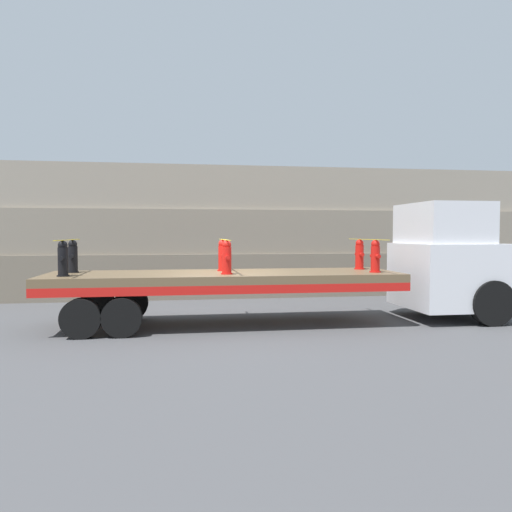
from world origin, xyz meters
name	(u,v)px	position (x,y,z in m)	size (l,w,h in m)	color
ground_plane	(225,325)	(0.00, 0.00, 0.00)	(120.00, 120.00, 0.00)	#474749
rock_cliff	(208,232)	(0.00, 6.50, 2.34)	(60.00, 3.30, 4.68)	#706656
truck_cab	(452,262)	(6.09, 0.00, 1.51)	(2.50, 2.64, 3.07)	silver
flatbed_trailer	(206,282)	(-0.47, 0.00, 1.07)	(8.63, 2.58, 1.31)	brown
fire_hydrant_black_near_0	(63,259)	(-3.71, -0.55, 1.70)	(0.28, 0.48, 0.81)	black
fire_hydrant_black_far_0	(73,257)	(-3.71, 0.55, 1.70)	(0.28, 0.48, 0.81)	black
fire_hydrant_red_near_1	(227,258)	(0.00, -0.55, 1.70)	(0.28, 0.48, 0.81)	red
fire_hydrant_red_far_1	(223,256)	(0.00, 0.55, 1.70)	(0.28, 0.48, 0.81)	red
fire_hydrant_red_near_2	(375,257)	(3.71, -0.55, 1.70)	(0.28, 0.48, 0.81)	red
fire_hydrant_red_far_2	(359,255)	(3.71, 0.55, 1.70)	(0.28, 0.48, 0.81)	red
cargo_strap_rear	(68,240)	(-3.71, 0.00, 2.12)	(0.05, 2.68, 0.01)	yellow
cargo_strap_middle	(225,240)	(0.00, 0.00, 2.12)	(0.05, 2.68, 0.01)	yellow
cargo_strap_front	(367,239)	(3.71, 0.00, 2.12)	(0.05, 2.68, 0.01)	yellow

